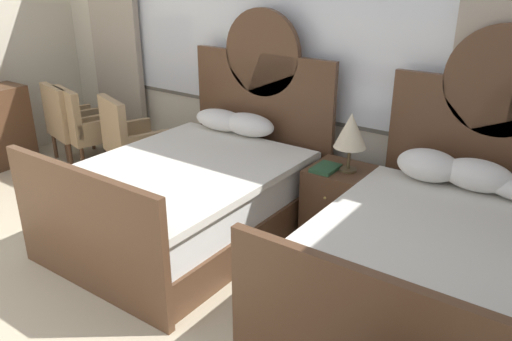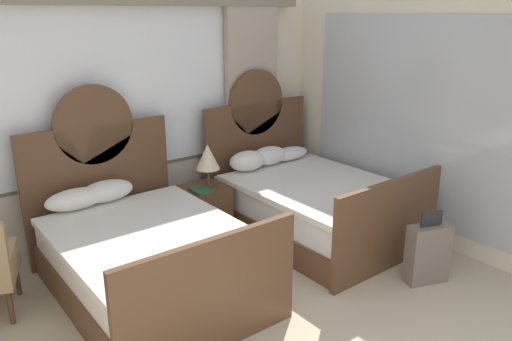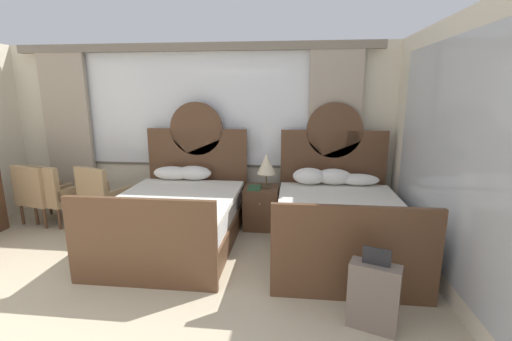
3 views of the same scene
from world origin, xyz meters
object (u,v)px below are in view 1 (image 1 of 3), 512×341
(table_lamp_on_nightstand, at_px, (351,131))
(armchair_by_window_left, at_px, (130,138))
(bed_near_window, at_px, (195,190))
(armchair_by_window_right, at_px, (72,122))
(armchair_by_window_centre, at_px, (84,125))
(nightstand_between_beds, at_px, (339,201))
(book_on_nightstand, at_px, (326,168))
(bed_near_mirror, at_px, (439,267))

(table_lamp_on_nightstand, distance_m, armchair_by_window_left, 2.48)
(bed_near_window, relative_size, armchair_by_window_right, 2.39)
(table_lamp_on_nightstand, distance_m, armchair_by_window_centre, 3.22)
(nightstand_between_beds, xyz_separation_m, table_lamp_on_nightstand, (0.07, -0.01, 0.65))
(armchair_by_window_centre, bearing_deg, bed_near_window, -12.03)
(nightstand_between_beds, height_order, table_lamp_on_nightstand, table_lamp_on_nightstand)
(bed_near_window, xyz_separation_m, armchair_by_window_right, (-2.29, 0.44, 0.10))
(book_on_nightstand, bearing_deg, armchair_by_window_left, -176.97)
(table_lamp_on_nightstand, xyz_separation_m, armchair_by_window_centre, (-3.18, -0.21, -0.47))
(nightstand_between_beds, height_order, armchair_by_window_centre, armchair_by_window_centre)
(armchair_by_window_left, bearing_deg, book_on_nightstand, 3.03)
(bed_near_mirror, height_order, armchair_by_window_centre, bed_near_mirror)
(armchair_by_window_centre, bearing_deg, nightstand_between_beds, 4.06)
(bed_near_mirror, xyz_separation_m, book_on_nightstand, (-1.13, 0.55, 0.24))
(bed_near_mirror, xyz_separation_m, nightstand_between_beds, (-1.04, 0.65, -0.08))
(armchair_by_window_right, bearing_deg, armchair_by_window_centre, 0.11)
(table_lamp_on_nightstand, relative_size, armchair_by_window_left, 0.54)
(bed_near_mirror, relative_size, book_on_nightstand, 8.44)
(table_lamp_on_nightstand, xyz_separation_m, armchair_by_window_right, (-3.41, -0.21, -0.47))
(bed_near_mirror, relative_size, armchair_by_window_right, 2.39)
(book_on_nightstand, height_order, armchair_by_window_right, armchair_by_window_right)
(bed_near_window, relative_size, armchair_by_window_centre, 2.39)
(table_lamp_on_nightstand, xyz_separation_m, book_on_nightstand, (-0.16, -0.09, -0.33))
(armchair_by_window_centre, bearing_deg, book_on_nightstand, 2.30)
(table_lamp_on_nightstand, height_order, armchair_by_window_right, table_lamp_on_nightstand)
(table_lamp_on_nightstand, relative_size, armchair_by_window_centre, 0.54)
(armchair_by_window_centre, relative_size, armchair_by_window_right, 1.00)
(bed_near_window, distance_m, armchair_by_window_left, 1.38)
(table_lamp_on_nightstand, bearing_deg, bed_near_window, -149.98)
(bed_near_mirror, xyz_separation_m, armchair_by_window_centre, (-4.15, 0.43, 0.09))
(bed_near_mirror, height_order, book_on_nightstand, bed_near_mirror)
(book_on_nightstand, bearing_deg, nightstand_between_beds, 47.66)
(book_on_nightstand, distance_m, armchair_by_window_centre, 3.02)
(bed_near_mirror, distance_m, armchair_by_window_left, 3.42)
(armchair_by_window_left, bearing_deg, nightstand_between_beds, 5.32)
(armchair_by_window_right, bearing_deg, book_on_nightstand, 2.15)
(bed_near_mirror, xyz_separation_m, table_lamp_on_nightstand, (-0.97, 0.64, 0.56))
(bed_near_window, height_order, armchair_by_window_right, bed_near_window)
(bed_near_window, bearing_deg, bed_near_mirror, 0.24)
(armchair_by_window_left, distance_m, armchair_by_window_centre, 0.76)
(bed_near_mirror, height_order, nightstand_between_beds, bed_near_mirror)
(nightstand_between_beds, xyz_separation_m, armchair_by_window_centre, (-3.11, -0.22, 0.17))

